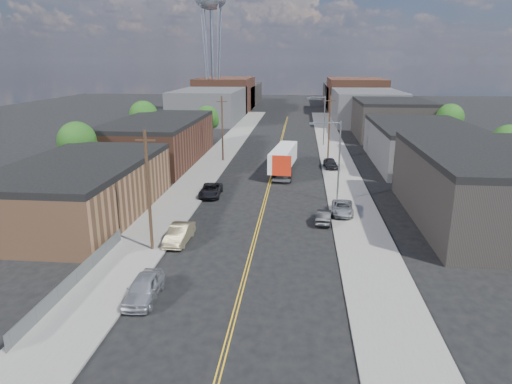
% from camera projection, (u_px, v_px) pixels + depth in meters
% --- Properties ---
extents(ground, '(260.00, 260.00, 0.00)m').
position_uv_depth(ground, '(280.00, 145.00, 84.82)').
color(ground, black).
rests_on(ground, ground).
extents(centerline, '(0.32, 120.00, 0.01)m').
position_uv_depth(centerline, '(275.00, 162.00, 70.48)').
color(centerline, gold).
rests_on(centerline, ground).
extents(sidewalk_left, '(5.00, 140.00, 0.15)m').
position_uv_depth(sidewalk_left, '(215.00, 161.00, 71.35)').
color(sidewalk_left, slate).
rests_on(sidewalk_left, ground).
extents(sidewalk_right, '(5.00, 140.00, 0.15)m').
position_uv_depth(sidewalk_right, '(337.00, 163.00, 69.57)').
color(sidewalk_right, slate).
rests_on(sidewalk_right, ground).
extents(warehouse_tan, '(12.00, 22.00, 5.60)m').
position_uv_depth(warehouse_tan, '(81.00, 189.00, 45.57)').
color(warehouse_tan, brown).
rests_on(warehouse_tan, ground).
extents(warehouse_brown, '(12.00, 26.00, 6.60)m').
position_uv_depth(warehouse_brown, '(159.00, 140.00, 70.30)').
color(warehouse_brown, '#47281C').
rests_on(warehouse_brown, ground).
extents(industrial_right_a, '(14.00, 22.00, 7.10)m').
position_uv_depth(industrial_right_a, '(491.00, 187.00, 43.53)').
color(industrial_right_a, black).
rests_on(industrial_right_a, ground).
extents(industrial_right_b, '(14.00, 24.00, 6.10)m').
position_uv_depth(industrial_right_b, '(422.00, 144.00, 68.53)').
color(industrial_right_b, '#313134').
rests_on(industrial_right_b, ground).
extents(industrial_right_c, '(14.00, 22.00, 7.60)m').
position_uv_depth(industrial_right_c, '(390.00, 118.00, 93.18)').
color(industrial_right_c, black).
rests_on(industrial_right_c, ground).
extents(skyline_left_a, '(16.00, 30.00, 8.00)m').
position_uv_depth(skyline_left_a, '(210.00, 105.00, 119.06)').
color(skyline_left_a, '#313134').
rests_on(skyline_left_a, ground).
extents(skyline_right_a, '(16.00, 30.00, 8.00)m').
position_uv_depth(skyline_right_a, '(366.00, 106.00, 115.31)').
color(skyline_right_a, '#313134').
rests_on(skyline_right_a, ground).
extents(skyline_left_b, '(16.00, 26.00, 10.00)m').
position_uv_depth(skyline_left_b, '(225.00, 94.00, 142.69)').
color(skyline_left_b, '#47281C').
rests_on(skyline_left_b, ground).
extents(skyline_right_b, '(16.00, 26.00, 10.00)m').
position_uv_depth(skyline_right_b, '(355.00, 95.00, 138.93)').
color(skyline_right_b, '#47281C').
rests_on(skyline_right_b, ground).
extents(skyline_left_c, '(16.00, 40.00, 7.00)m').
position_uv_depth(skyline_left_c, '(235.00, 95.00, 162.23)').
color(skyline_left_c, black).
rests_on(skyline_left_c, ground).
extents(skyline_right_c, '(16.00, 40.00, 7.00)m').
position_uv_depth(skyline_right_c, '(348.00, 95.00, 158.48)').
color(skyline_right_c, black).
rests_on(skyline_right_c, ground).
extents(water_tower, '(9.00, 9.00, 36.90)m').
position_uv_depth(water_tower, '(211.00, 2.00, 126.21)').
color(water_tower, gray).
rests_on(water_tower, ground).
extents(streetlight_near, '(3.39, 0.25, 9.00)m').
position_uv_depth(streetlight_near, '(336.00, 155.00, 49.16)').
color(streetlight_near, gray).
rests_on(streetlight_near, ground).
extents(streetlight_far, '(3.39, 0.25, 9.00)m').
position_uv_depth(streetlight_far, '(322.00, 117.00, 82.63)').
color(streetlight_far, gray).
rests_on(streetlight_far, ground).
extents(utility_pole_left_near, '(1.60, 0.26, 10.00)m').
position_uv_depth(utility_pole_left_near, '(149.00, 191.00, 36.36)').
color(utility_pole_left_near, black).
rests_on(utility_pole_left_near, ground).
extents(utility_pole_left_far, '(1.60, 0.26, 10.00)m').
position_uv_depth(utility_pole_left_far, '(222.00, 128.00, 69.82)').
color(utility_pole_left_far, black).
rests_on(utility_pole_left_far, ground).
extents(utility_pole_right, '(1.60, 0.26, 10.00)m').
position_uv_depth(utility_pole_right, '(329.00, 127.00, 71.15)').
color(utility_pole_right, black).
rests_on(utility_pole_right, ground).
extents(chainlink_fence, '(0.05, 16.00, 1.22)m').
position_uv_depth(chainlink_fence, '(76.00, 277.00, 31.69)').
color(chainlink_fence, slate).
rests_on(chainlink_fence, ground).
extents(tree_left_near, '(4.85, 4.76, 7.91)m').
position_uv_depth(tree_left_near, '(78.00, 143.00, 56.95)').
color(tree_left_near, black).
rests_on(tree_left_near, ground).
extents(tree_left_mid, '(5.10, 5.04, 8.37)m').
position_uv_depth(tree_left_mid, '(144.00, 117.00, 80.77)').
color(tree_left_mid, black).
rests_on(tree_left_mid, ground).
extents(tree_left_far, '(4.35, 4.20, 6.97)m').
position_uv_depth(tree_left_far, '(208.00, 118.00, 86.78)').
color(tree_left_far, black).
rests_on(tree_left_far, ground).
extents(tree_right_near, '(4.60, 4.48, 7.44)m').
position_uv_depth(tree_right_near, '(509.00, 145.00, 57.70)').
color(tree_right_near, black).
rests_on(tree_right_near, ground).
extents(tree_right_far, '(4.85, 4.76, 7.91)m').
position_uv_depth(tree_right_far, '(450.00, 119.00, 80.57)').
color(tree_right_far, black).
rests_on(tree_right_far, ground).
extents(semi_truck, '(3.63, 14.41, 3.71)m').
position_uv_depth(semi_truck, '(284.00, 157.00, 64.07)').
color(semi_truck, silver).
rests_on(semi_truck, ground).
extents(car_left_a, '(1.99, 4.75, 1.60)m').
position_uv_depth(car_left_a, '(144.00, 288.00, 29.82)').
color(car_left_a, '#B3B5B9').
rests_on(car_left_a, ground).
extents(car_left_b, '(1.82, 4.76, 1.55)m').
position_uv_depth(car_left_b, '(179.00, 234.00, 39.23)').
color(car_left_b, '#7B6F50').
rests_on(car_left_b, ground).
extents(car_left_c, '(2.54, 5.14, 1.40)m').
position_uv_depth(car_left_c, '(211.00, 190.00, 52.72)').
color(car_left_c, black).
rests_on(car_left_c, ground).
extents(car_right_oncoming, '(1.73, 4.04, 1.30)m').
position_uv_depth(car_right_oncoming, '(324.00, 216.00, 44.02)').
color(car_right_oncoming, black).
rests_on(car_right_oncoming, ground).
extents(car_right_lot_a, '(2.35, 4.69, 1.27)m').
position_uv_depth(car_right_lot_a, '(342.00, 208.00, 46.15)').
color(car_right_lot_a, '#A9ACAE').
rests_on(car_right_lot_a, sidewalk_right).
extents(car_right_lot_c, '(2.16, 4.31, 1.41)m').
position_uv_depth(car_right_lot_c, '(330.00, 163.00, 65.91)').
color(car_right_lot_c, black).
rests_on(car_right_lot_c, sidewalk_right).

